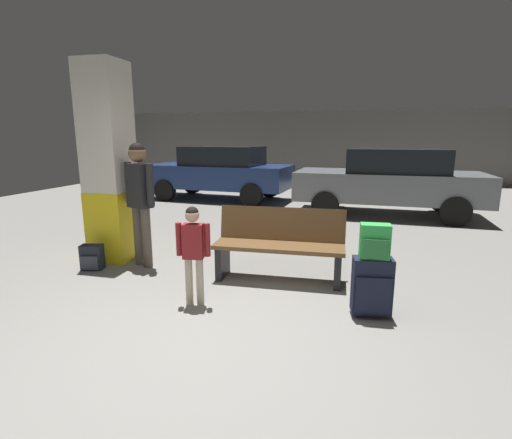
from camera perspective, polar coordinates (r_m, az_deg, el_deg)
The scene contains 11 objects.
ground_plane at distance 7.09m, azimuth 3.58°, elevation -2.56°, with size 18.00×18.00×0.10m, color gray.
garage_back_wall at distance 15.66m, azimuth 9.77°, elevation 10.71°, with size 18.00×0.12×2.80m, color slate.
structural_pillar at distance 5.80m, azimuth -21.16°, elevation 7.67°, with size 0.57×0.57×2.77m.
bench at distance 4.76m, azimuth 3.54°, elevation -3.81°, with size 1.62×0.58×0.89m.
suitcase at distance 3.96m, azimuth 16.98°, elevation -9.51°, with size 0.40×0.28×0.60m.
backpack_bright at distance 3.83m, azimuth 17.39°, elevation -3.22°, with size 0.29×0.20×0.34m.
child at distance 4.00m, azimuth -9.40°, elevation -3.85°, with size 0.36×0.20×1.07m.
adult at distance 5.36m, azimuth -17.05°, elevation 4.04°, with size 0.54×0.32×1.69m.
backpack_dark_floor at distance 5.61m, azimuth -23.37°, elevation -5.25°, with size 0.31×0.24×0.34m.
parked_car_far at distance 11.03m, azimuth -5.45°, elevation 7.20°, with size 4.24×2.08×1.51m.
parked_car_near at distance 9.21m, azimuth 19.37°, elevation 5.59°, with size 4.17×1.93×1.51m.
Camera 1 is at (1.24, -2.74, 1.75)m, focal length 26.68 mm.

